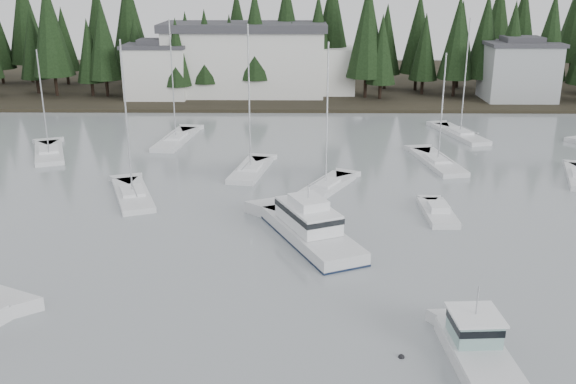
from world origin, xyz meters
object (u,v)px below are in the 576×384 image
Objects in this scene: house_east_a at (519,70)px; lobster_boat_teal at (480,356)px; house_west at (157,70)px; runabout_1 at (438,214)px; sailboat_5 at (49,154)px; sailboat_8 at (133,197)px; harbor_inn at (258,60)px; sailboat_3 at (176,141)px; sailboat_6 at (251,172)px; sailboat_7 at (326,188)px; sailboat_9 at (460,135)px; cabin_cruiser_center at (310,230)px; sailboat_2 at (438,164)px.

lobster_boat_teal is (-24.02, -68.68, -4.39)m from house_east_a.
runabout_1 is at bearing -56.54° from house_west.
sailboat_5 is 0.83× the size of sailboat_8.
sailboat_5 is at bearing -120.92° from harbor_inn.
harbor_inn is 49.14m from sailboat_8.
sailboat_8 is at bearing -173.76° from sailboat_3.
sailboat_8 is 25.88m from runabout_1.
sailboat_3 is (-22.97, 44.70, -0.44)m from lobster_boat_teal.
lobster_boat_teal is 1.29× the size of runabout_1.
sailboat_3 reaches higher than house_west.
sailboat_8 reaches higher than lobster_boat_teal.
house_east_a is 52.39m from sailboat_6.
house_west is 58.75m from runabout_1.
sailboat_7 reaches higher than harbor_inn.
sailboat_9 reaches higher than runabout_1.
sailboat_7 is (-6.40, 27.39, -0.43)m from lobster_boat_teal.
house_west is 0.67× the size of sailboat_9.
sailboat_3 is (-14.92, 28.83, -0.65)m from cabin_cruiser_center.
sailboat_3 is 19.78m from sailboat_8.
harbor_inn is 46.77m from sailboat_7.
sailboat_2 is 30.53m from sailboat_8.
cabin_cruiser_center is at bearing -150.63° from sailboat_5.
sailboat_7 is (29.13, -11.25, 0.03)m from sailboat_5.
harbor_inn is (-38.96, 4.34, 0.87)m from house_east_a.
sailboat_9 is (25.54, -25.38, -5.70)m from harbor_inn.
sailboat_8 is 2.29× the size of runabout_1.
sailboat_5 is at bearing 122.78° from sailboat_3.
sailboat_3 is 15.50m from sailboat_6.
harbor_inn is 43.04m from sailboat_2.
runabout_1 is (17.25, -52.21, -5.64)m from harbor_inn.
runabout_1 is (2.31, 20.81, -0.38)m from lobster_boat_teal.
sailboat_7 is at bearing -114.71° from sailboat_6.
sailboat_2 is at bearing -119.32° from house_east_a.
lobster_boat_teal is at bearing -145.80° from sailboat_3.
lobster_boat_teal is 34.08m from sailboat_8.
sailboat_6 is 28.50m from sailboat_9.
house_west is 15.45m from harbor_inn.
lobster_boat_teal is 0.67× the size of sailboat_2.
sailboat_8 is at bearing 39.56° from lobster_boat_teal.
house_west is at bearing 22.67° from sailboat_3.
sailboat_5 is at bearing 26.54° from cabin_cruiser_center.
harbor_inn is at bearing -16.95° from cabin_cruiser_center.
house_east_a is at bearing -55.09° from cabin_cruiser_center.
house_east_a is 0.76× the size of sailboat_8.
sailboat_9 is (33.58, 2.94, 0.01)m from sailboat_3.
sailboat_2 is (13.45, 19.65, -0.67)m from cabin_cruiser_center.
sailboat_3 is at bearing 80.56° from sailboat_9.
harbor_inn is 2.51× the size of sailboat_2.
house_east_a reaches higher than runabout_1.
sailboat_9 is at bearing -15.99° from lobster_boat_teal.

